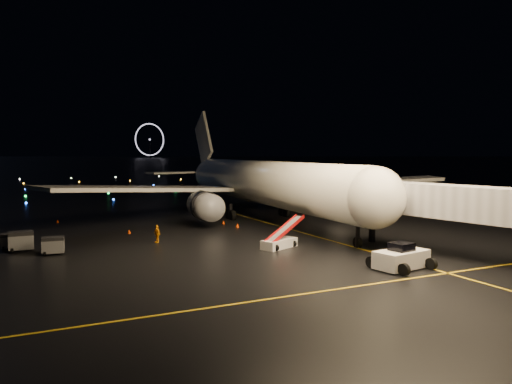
% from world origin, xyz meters
% --- Properties ---
extents(ground, '(2000.00, 2000.00, 0.00)m').
position_xyz_m(ground, '(0.00, 300.00, 0.00)').
color(ground, black).
rests_on(ground, ground).
extents(lane_centre, '(0.25, 80.00, 0.02)m').
position_xyz_m(lane_centre, '(12.00, 15.00, 0.01)').
color(lane_centre, gold).
rests_on(lane_centre, ground).
extents(lane_cross, '(60.00, 0.25, 0.02)m').
position_xyz_m(lane_cross, '(-5.00, -10.00, 0.01)').
color(lane_cross, gold).
rests_on(lane_cross, ground).
extents(airliner, '(62.47, 59.60, 17.03)m').
position_xyz_m(airliner, '(13.24, 27.58, 8.52)').
color(airliner, silver).
rests_on(airliner, ground).
extents(pushback_tug, '(4.85, 3.10, 2.15)m').
position_xyz_m(pushback_tug, '(9.77, -7.25, 1.08)').
color(pushback_tug, silver).
rests_on(pushback_tug, ground).
extents(belt_loader, '(6.01, 3.80, 2.84)m').
position_xyz_m(belt_loader, '(5.06, 4.82, 1.42)').
color(belt_loader, silver).
rests_on(belt_loader, ground).
extents(crew_c, '(0.73, 1.18, 1.88)m').
position_xyz_m(crew_c, '(-5.04, 12.97, 0.94)').
color(crew_c, '#F59C0A').
rests_on(crew_c, ground).
extents(safety_cone_0, '(0.54, 0.54, 0.52)m').
position_xyz_m(safety_cone_0, '(6.83, 19.02, 0.26)').
color(safety_cone_0, '#F63E00').
rests_on(safety_cone_0, ground).
extents(safety_cone_1, '(0.48, 0.48, 0.45)m').
position_xyz_m(safety_cone_1, '(6.34, 22.49, 0.22)').
color(safety_cone_1, '#F63E00').
rests_on(safety_cone_1, ground).
extents(safety_cone_2, '(0.46, 0.46, 0.45)m').
position_xyz_m(safety_cone_2, '(-6.43, 20.27, 0.22)').
color(safety_cone_2, '#F63E00').
rests_on(safety_cone_2, ground).
extents(safety_cone_3, '(0.52, 0.52, 0.46)m').
position_xyz_m(safety_cone_3, '(-13.24, 33.40, 0.23)').
color(safety_cone_3, '#F63E00').
rests_on(safety_cone_3, ground).
extents(ferris_wheel, '(49.33, 16.80, 52.00)m').
position_xyz_m(ferris_wheel, '(170.00, 720.00, 26.00)').
color(ferris_wheel, black).
rests_on(ferris_wheel, ground).
extents(taxiway_lights, '(164.00, 92.00, 0.36)m').
position_xyz_m(taxiway_lights, '(0.00, 106.00, 0.18)').
color(taxiway_lights, black).
rests_on(taxiway_lights, ground).
extents(baggage_cart_0, '(2.07, 1.58, 1.63)m').
position_xyz_m(baggage_cart_0, '(-15.26, 11.25, 0.81)').
color(baggage_cart_0, gray).
rests_on(baggage_cart_0, ground).
extents(baggage_cart_1, '(2.22, 1.55, 1.88)m').
position_xyz_m(baggage_cart_1, '(-17.90, 14.26, 0.94)').
color(baggage_cart_1, gray).
rests_on(baggage_cart_1, ground).
extents(baggage_cart_3, '(1.89, 1.41, 1.50)m').
position_xyz_m(baggage_cart_3, '(-18.77, 15.91, 0.75)').
color(baggage_cart_3, gray).
rests_on(baggage_cart_3, ground).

